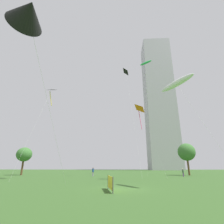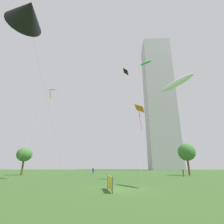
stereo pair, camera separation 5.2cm
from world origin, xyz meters
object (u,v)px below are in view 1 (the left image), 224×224
kite_flying_5 (140,110)px  distant_highrise_0 (159,101)px  kite_flying_1 (51,91)px  kite_flying_4 (126,73)px  kite_flying_6 (146,63)px  person_standing_2 (183,172)px  event_banner (110,183)px  park_tree_1 (24,155)px  person_standing_1 (93,171)px  kite_flying_2 (28,13)px  kite_flying_3 (176,83)px  park_tree_0 (186,152)px

kite_flying_5 → distant_highrise_0: 111.24m
kite_flying_1 → kite_flying_4: 18.85m
kite_flying_6 → person_standing_2: bearing=-69.9°
person_standing_2 → event_banner: size_ratio=0.50×
park_tree_1 → distant_highrise_0: bearing=56.1°
distant_highrise_0 → event_banner: size_ratio=31.94×
kite_flying_1 → event_banner: bearing=-48.7°
park_tree_1 → event_banner: park_tree_1 is taller
person_standing_2 → kite_flying_1: size_ratio=0.10×
person_standing_2 → distant_highrise_0: bearing=-150.0°
person_standing_2 → event_banner: (-14.02, -23.08, -0.30)m
person_standing_1 → kite_flying_2: bearing=46.3°
kite_flying_1 → park_tree_1: size_ratio=2.39×
person_standing_2 → kite_flying_3: size_ratio=0.15×
kite_flying_5 → park_tree_1: bearing=150.7°
person_standing_1 → kite_flying_6: bearing=167.9°
kite_flying_6 → distant_highrise_0: bearing=73.6°
kite_flying_3 → park_tree_0: kite_flying_3 is taller
kite_flying_2 → kite_flying_6: size_ratio=0.35×
kite_flying_2 → kite_flying_1: bearing=109.1°
park_tree_1 → kite_flying_3: bearing=-40.9°
kite_flying_1 → kite_flying_6: bearing=44.0°
park_tree_1 → event_banner: (23.31, -28.57, -4.29)m
kite_flying_1 → kite_flying_5: size_ratio=1.33×
kite_flying_5 → park_tree_1: 32.46m
kite_flying_4 → kite_flying_6: size_ratio=0.69×
kite_flying_2 → kite_flying_4: size_ratio=0.50×
person_standing_1 → kite_flying_1: bearing=14.5°
kite_flying_5 → kite_flying_6: (5.56, 21.07, 23.53)m
person_standing_2 → kite_flying_1: kite_flying_1 is taller
kite_flying_6 → event_banner: (-10.02, -34.04, -34.07)m
person_standing_1 → person_standing_2: 19.06m
kite_flying_1 → park_tree_1: (-11.74, 15.40, -10.38)m
kite_flying_3 → distant_highrise_0: 120.53m
kite_flying_1 → kite_flying_2: 22.95m
kite_flying_3 → kite_flying_5: (-2.76, 10.80, 0.49)m
person_standing_2 → kite_flying_5: (-9.57, -10.11, 10.25)m
kite_flying_3 → event_banner: bearing=-163.2°
kite_flying_2 → distant_highrise_0: distant_highrise_0 is taller
kite_flying_1 → kite_flying_4: (14.29, 8.73, 8.66)m
kite_flying_1 → distant_highrise_0: bearing=65.8°
kite_flying_4 → kite_flying_6: kite_flying_6 is taller
kite_flying_3 → kite_flying_5: 11.15m
kite_flying_1 → event_banner: (11.56, -13.17, -14.67)m
kite_flying_6 → distant_highrise_0: (23.00, 78.39, 17.28)m
kite_flying_5 → event_banner: size_ratio=3.70×
person_standing_1 → kite_flying_2: kite_flying_2 is taller
kite_flying_2 → kite_flying_3: kite_flying_2 is taller
kite_flying_1 → kite_flying_4: size_ratio=0.64×
kite_flying_5 → kite_flying_6: kite_flying_6 is taller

